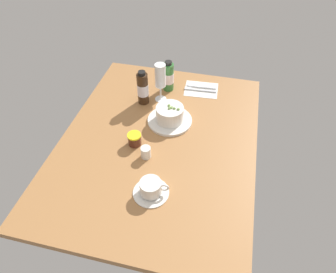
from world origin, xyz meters
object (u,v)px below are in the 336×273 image
jam_jar (135,139)px  sauce_bottle_brown (143,88)px  porridge_bowl (170,115)px  coffee_cup (151,188)px  sauce_bottle_green (168,77)px  creamer_jug (146,152)px  wine_glass (160,77)px  cutlery_setting (200,89)px

jam_jar → sauce_bottle_brown: sauce_bottle_brown is taller
sauce_bottle_brown → porridge_bowl: bearing=-125.1°
coffee_cup → jam_jar: coffee_cup is taller
sauce_bottle_green → sauce_bottle_brown: sauce_bottle_brown is taller
sauce_bottle_green → sauce_bottle_brown: size_ratio=0.92×
creamer_jug → sauce_bottle_brown: (34.61, 11.39, 5.49)cm
coffee_cup → sauce_bottle_brown: (51.38, 18.24, 5.28)cm
creamer_jug → jam_jar: size_ratio=0.97×
porridge_bowl → sauce_bottle_green: size_ratio=1.26×
wine_glass → sauce_bottle_brown: wine_glass is taller
creamer_jug → porridge_bowl: bearing=-11.0°
porridge_bowl → coffee_cup: porridge_bowl is taller
coffee_cup → sauce_bottle_green: 65.60cm
coffee_cup → wine_glass: size_ratio=0.68×
creamer_jug → wine_glass: size_ratio=0.29×
porridge_bowl → jam_jar: bearing=146.9°
jam_jar → cutlery_setting: bearing=-25.1°
porridge_bowl → cutlery_setting: (28.08, -9.94, -3.65)cm
coffee_cup → sauce_bottle_brown: size_ratio=0.77×
porridge_bowl → sauce_bottle_green: 25.74cm
sauce_bottle_green → sauce_bottle_brown: 16.46cm
jam_jar → sauce_bottle_brown: size_ratio=0.33×
cutlery_setting → creamer_jug: bearing=164.3°
porridge_bowl → wine_glass: bearing=28.3°
wine_glass → sauce_bottle_green: wine_glass is taller
sauce_bottle_brown → coffee_cup: bearing=-160.5°
creamer_jug → sauce_bottle_green: (48.07, 1.94, 4.84)cm
cutlery_setting → coffee_cup: size_ratio=1.32×
cutlery_setting → sauce_bottle_brown: 31.91cm
coffee_cup → jam_jar: size_ratio=2.31×
wine_glass → jam_jar: size_ratio=3.38×
cutlery_setting → wine_glass: wine_glass is taller
cutlery_setting → sauce_bottle_green: 18.29cm
wine_glass → sauce_bottle_brown: (-4.13, 7.71, -4.90)cm
creamer_jug → wine_glass: (38.74, 3.69, 10.39)cm
creamer_jug → jam_jar: bearing=48.6°
coffee_cup → wine_glass: wine_glass is taller
coffee_cup → creamer_jug: size_ratio=2.39×
wine_glass → jam_jar: (-32.76, 3.10, -10.27)cm
cutlery_setting → sauce_bottle_brown: bearing=123.1°
porridge_bowl → creamer_jug: (-23.42, 4.56, -1.24)cm
wine_glass → jam_jar: 34.47cm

